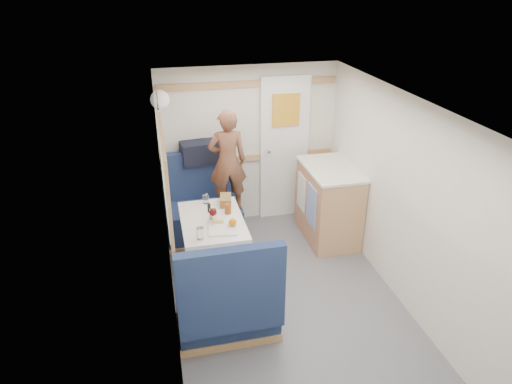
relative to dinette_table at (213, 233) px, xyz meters
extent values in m
plane|color=#515156|center=(0.65, -1.00, -0.57)|extent=(4.50, 4.50, 0.00)
plane|color=silver|center=(0.65, -1.00, 1.43)|extent=(4.50, 4.50, 0.00)
cube|color=silver|center=(0.65, 1.25, 0.43)|extent=(2.20, 0.02, 2.00)
cube|color=silver|center=(-0.45, -1.00, 0.43)|extent=(0.02, 4.50, 2.00)
cube|color=silver|center=(1.75, -1.00, 0.43)|extent=(0.02, 4.50, 2.00)
cube|color=#AC6F4D|center=(0.65, 1.23, 0.28)|extent=(2.15, 0.02, 0.08)
cube|color=#AC6F4D|center=(0.65, 1.23, 1.21)|extent=(2.15, 0.02, 0.08)
cube|color=#A2B196|center=(-0.43, 0.00, 0.68)|extent=(0.04, 1.30, 0.72)
cube|color=white|center=(1.10, 1.22, 0.36)|extent=(0.62, 0.04, 1.86)
cube|color=orange|center=(1.10, 1.19, 0.88)|extent=(0.34, 0.03, 0.40)
cylinder|color=silver|center=(0.88, 1.17, 0.38)|extent=(0.04, 0.10, 0.04)
cube|color=white|center=(0.00, 0.00, 0.13)|extent=(0.62, 0.92, 0.04)
cylinder|color=silver|center=(0.00, 0.00, -0.22)|extent=(0.08, 0.08, 0.66)
cylinder|color=silver|center=(0.00, 0.00, -0.55)|extent=(0.36, 0.36, 0.03)
cube|color=#162047|center=(0.00, 0.80, -0.34)|extent=(0.88, 0.50, 0.45)
cube|color=#162047|center=(0.00, 1.08, 0.08)|extent=(0.88, 0.10, 0.80)
cube|color=#AC6F4D|center=(0.00, 0.80, -0.53)|extent=(0.90, 0.52, 0.08)
cube|color=#162047|center=(0.00, -0.80, -0.34)|extent=(0.88, 0.50, 0.45)
cube|color=#162047|center=(0.00, -1.08, 0.08)|extent=(0.88, 0.10, 0.80)
cube|color=#AC6F4D|center=(0.00, -0.80, -0.53)|extent=(0.90, 0.52, 0.08)
cube|color=#AC6F4D|center=(0.00, 1.12, 0.31)|extent=(0.90, 0.14, 0.04)
sphere|color=white|center=(-0.39, 0.85, 1.18)|extent=(0.20, 0.20, 0.20)
cube|color=#AC6F4D|center=(1.47, 0.55, -0.12)|extent=(0.54, 0.90, 0.90)
cube|color=silver|center=(1.47, 0.55, 0.34)|extent=(0.56, 0.92, 0.03)
cube|color=#5972B2|center=(1.19, 0.37, -0.02)|extent=(0.01, 0.30, 0.48)
cube|color=silver|center=(1.19, 0.73, -0.02)|extent=(0.01, 0.28, 0.44)
imported|color=brown|center=(0.29, 0.70, 0.48)|extent=(0.44, 0.29, 1.19)
cube|color=black|center=(0.07, 1.12, 0.46)|extent=(0.56, 0.32, 0.25)
cube|color=white|center=(0.08, -0.17, 0.16)|extent=(0.32, 0.39, 0.02)
sphere|color=#D36309|center=(0.17, -0.20, 0.21)|extent=(0.08, 0.08, 0.08)
cube|color=#F6EB8E|center=(0.05, -0.10, 0.19)|extent=(0.11, 0.08, 0.04)
cylinder|color=white|center=(0.00, -0.09, 0.16)|extent=(0.06, 0.06, 0.01)
cylinder|color=white|center=(0.00, -0.09, 0.21)|extent=(0.01, 0.01, 0.10)
sphere|color=#460709|center=(0.00, -0.09, 0.28)|extent=(0.08, 0.08, 0.08)
cylinder|color=white|center=(-0.16, -0.34, 0.21)|extent=(0.07, 0.07, 0.12)
cylinder|color=silver|center=(-0.02, 0.38, 0.21)|extent=(0.06, 0.06, 0.10)
cylinder|color=silver|center=(0.01, -0.01, 0.21)|extent=(0.07, 0.07, 0.12)
cylinder|color=brown|center=(0.18, 0.09, 0.21)|extent=(0.07, 0.07, 0.10)
cylinder|color=black|center=(-0.01, 0.17, 0.20)|extent=(0.04, 0.04, 0.09)
cylinder|color=white|center=(-0.01, 0.00, 0.20)|extent=(0.04, 0.04, 0.09)
cube|color=brown|center=(0.19, 0.30, 0.20)|extent=(0.15, 0.23, 0.09)
camera|label=1|loc=(-0.47, -3.99, 2.40)|focal=32.00mm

